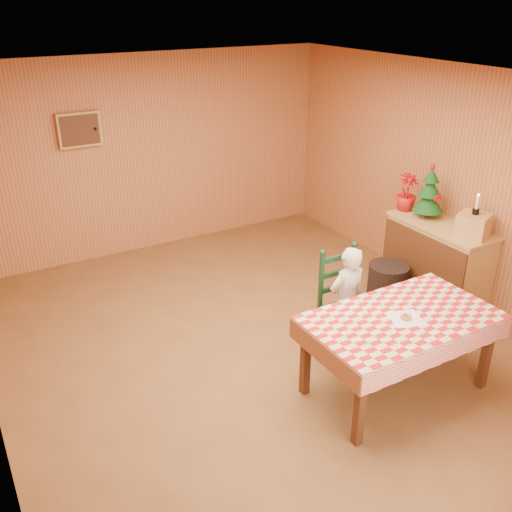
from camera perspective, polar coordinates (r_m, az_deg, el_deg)
The scene contains 13 objects.
ground at distance 5.84m, azimuth 1.00°, elevation -9.20°, with size 6.00×6.00×0.00m, color brown.
cabin_walls at distance 5.49m, azimuth -1.79°, elevation 9.59°, with size 5.10×6.05×2.65m.
dining_table at distance 5.08m, azimuth 14.26°, elevation -6.63°, with size 1.66×0.96×0.77m.
ladder_chair at distance 5.67m, azimuth 8.64°, elevation -4.70°, with size 0.44×0.40×1.08m.
seated_child at distance 5.60m, azimuth 9.03°, elevation -4.42°, with size 0.41×0.27×1.12m, color silver.
napkin at distance 5.00m, azimuth 14.75°, elevation -6.06°, with size 0.26×0.26×0.00m, color white.
donut at distance 5.00m, azimuth 14.77°, elevation -5.89°, with size 0.10×0.10×0.03m, color #B87C42.
shelf_unit at distance 6.84m, azimuth 17.61°, elevation -0.56°, with size 0.54×1.24×0.93m.
crate at distance 6.39m, azimuth 20.91°, elevation 2.89°, with size 0.30×0.30×0.25m, color tan.
christmas_tree at distance 6.73m, azimuth 16.95°, elevation 5.98°, with size 0.34×0.34×0.62m.
flower_arrangement at distance 6.91m, azimuth 14.82°, elevation 6.16°, with size 0.24×0.24×0.43m, color #A40F11.
candle_set at distance 6.33m, azimuth 21.17°, elevation 4.48°, with size 0.07×0.07×0.22m.
storage_bin at distance 6.73m, azimuth 13.02°, elevation -2.68°, with size 0.46×0.46×0.46m, color black.
Camera 1 is at (-2.50, -4.13, 3.29)m, focal length 40.00 mm.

